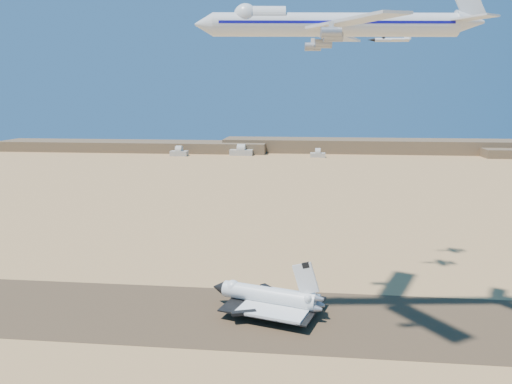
# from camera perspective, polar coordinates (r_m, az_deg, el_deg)

# --- Properties ---
(ground) EXTENTS (1200.00, 1200.00, 0.00)m
(ground) POSITION_cam_1_polar(r_m,az_deg,el_deg) (184.26, -3.97, -13.88)
(ground) COLOR tan
(ground) RESTS_ON ground
(runway) EXTENTS (600.00, 50.00, 0.06)m
(runway) POSITION_cam_1_polar(r_m,az_deg,el_deg) (184.24, -3.97, -13.88)
(runway) COLOR brown
(runway) RESTS_ON ground
(ridgeline) EXTENTS (960.00, 90.00, 18.00)m
(ridgeline) POSITION_cam_1_polar(r_m,az_deg,el_deg) (696.15, 9.11, 5.06)
(ridgeline) COLOR brown
(ridgeline) RESTS_ON ground
(hangars) EXTENTS (200.50, 29.50, 30.00)m
(hangars) POSITION_cam_1_polar(r_m,az_deg,el_deg) (653.83, -2.11, 4.57)
(hangars) COLOR #A9A595
(hangars) RESTS_ON ground
(shuttle) EXTENTS (43.18, 33.88, 21.08)m
(shuttle) POSITION_cam_1_polar(r_m,az_deg,el_deg) (184.20, 1.35, -11.94)
(shuttle) COLOR silver
(shuttle) RESTS_ON runway
(carrier_747) EXTENTS (87.17, 66.89, 21.65)m
(carrier_747) POSITION_cam_1_polar(r_m,az_deg,el_deg) (158.36, 8.10, 18.42)
(carrier_747) COLOR silver
(crew_a) EXTENTS (0.55, 0.69, 1.65)m
(crew_a) POSITION_cam_1_polar(r_m,az_deg,el_deg) (178.44, 3.24, -14.43)
(crew_a) COLOR #BA3D0A
(crew_a) RESTS_ON runway
(crew_b) EXTENTS (0.67, 0.98, 1.84)m
(crew_b) POSITION_cam_1_polar(r_m,az_deg,el_deg) (180.33, 3.29, -14.11)
(crew_b) COLOR #BA3D0A
(crew_b) RESTS_ON runway
(crew_c) EXTENTS (1.05, 0.97, 1.62)m
(crew_c) POSITION_cam_1_polar(r_m,az_deg,el_deg) (175.40, 5.14, -14.93)
(crew_c) COLOR #BA3D0A
(crew_c) RESTS_ON runway
(chase_jet_c) EXTENTS (16.61, 8.96, 4.13)m
(chase_jet_c) POSITION_cam_1_polar(r_m,az_deg,el_deg) (208.09, 15.17, 16.46)
(chase_jet_c) COLOR silver
(chase_jet_d) EXTENTS (15.68, 8.75, 3.93)m
(chase_jet_d) POSITION_cam_1_polar(r_m,az_deg,el_deg) (228.85, 16.90, 16.90)
(chase_jet_d) COLOR silver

